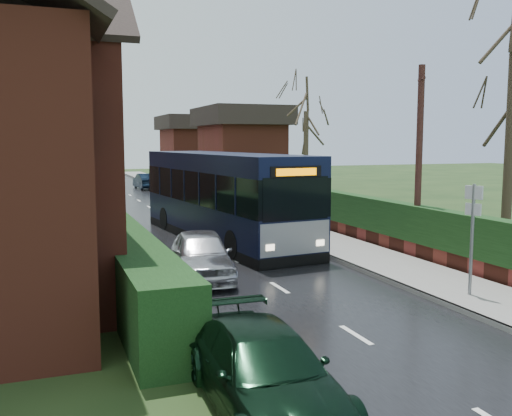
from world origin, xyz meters
name	(u,v)px	position (x,y,z in m)	size (l,w,h in m)	color
ground	(312,309)	(0.00, 0.00, 0.00)	(140.00, 140.00, 0.00)	#34481F
road	(202,240)	(0.00, 10.00, 0.01)	(6.00, 100.00, 0.02)	black
pavement	(299,232)	(4.25, 10.00, 0.07)	(2.50, 100.00, 0.14)	slate
kerb_right	(273,234)	(3.05, 10.00, 0.07)	(0.12, 100.00, 0.14)	gray
kerb_left	(124,244)	(-3.05, 10.00, 0.05)	(0.12, 100.00, 0.10)	gray
front_hedge	(116,249)	(-3.90, 5.00, 0.80)	(1.20, 16.00, 1.60)	black
picket_fence	(143,259)	(-3.15, 5.00, 0.45)	(0.10, 16.00, 0.90)	gray
right_wall_hedge	(332,209)	(5.80, 10.00, 1.02)	(0.60, 50.00, 1.80)	maroon
bus	(223,197)	(0.80, 9.73, 1.71)	(3.85, 11.58, 3.45)	black
car_silver	(201,255)	(-1.66, 3.84, 0.69)	(1.63, 4.06, 1.38)	silver
car_green	(264,371)	(-2.90, -4.32, 0.60)	(1.68, 4.13, 1.20)	black
car_distant	(145,181)	(2.00, 35.19, 0.65)	(1.37, 3.94, 1.30)	black
bus_stop_sign	(473,224)	(4.00, -0.66, 1.90)	(0.23, 0.42, 2.89)	slate
telegraph_pole	(419,162)	(5.80, 4.00, 3.23)	(0.40, 0.78, 6.38)	#311916
tree_right_far	(306,105)	(9.00, 19.38, 6.08)	(4.21, 4.21, 8.13)	#3E3124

